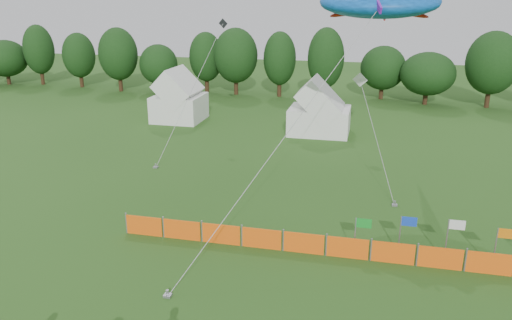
% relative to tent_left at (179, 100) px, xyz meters
% --- Properties ---
extents(treeline, '(104.57, 8.78, 8.36)m').
position_rel_tent_left_xyz_m(treeline, '(15.13, 13.45, 2.17)').
color(treeline, '#382314').
rests_on(treeline, ground).
extents(tent_left, '(4.52, 4.52, 3.99)m').
position_rel_tent_left_xyz_m(tent_left, '(0.00, 0.00, 0.00)').
color(tent_left, white).
rests_on(tent_left, ground).
extents(tent_right, '(5.21, 4.17, 3.68)m').
position_rel_tent_left_xyz_m(tent_right, '(13.54, -1.71, -0.16)').
color(tent_right, white).
rests_on(tent_right, ground).
extents(barrier_fence, '(21.90, 0.06, 1.00)m').
position_rel_tent_left_xyz_m(barrier_fence, '(17.22, -23.09, -1.51)').
color(barrier_fence, '#FF5C0E').
rests_on(barrier_fence, ground).
extents(flag_row, '(10.73, 0.76, 2.09)m').
position_rel_tent_left_xyz_m(flag_row, '(22.69, -22.42, -0.70)').
color(flag_row, gray).
rests_on(flag_row, ground).
extents(stingray_kite, '(10.90, 23.46, 12.28)m').
position_rel_tent_left_xyz_m(stingray_kite, '(17.88, -13.03, 9.02)').
color(stingray_kite, blue).
rests_on(stingray_kite, ground).
extents(small_kite_white, '(3.36, 10.93, 5.99)m').
position_rel_tent_left_xyz_m(small_kite_white, '(17.71, -9.24, 1.70)').
color(small_kite_white, silver).
rests_on(small_kite_white, ground).
extents(small_kite_dark, '(2.57, 10.45, 9.64)m').
position_rel_tent_left_xyz_m(small_kite_dark, '(4.66, -7.69, 3.24)').
color(small_kite_dark, black).
rests_on(small_kite_dark, ground).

